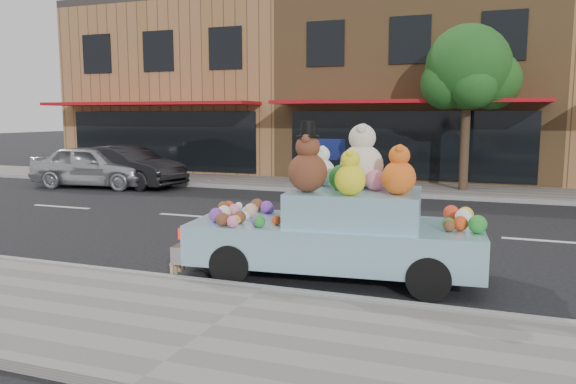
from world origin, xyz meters
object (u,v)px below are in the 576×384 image
at_px(street_tree, 469,75).
at_px(car_silver, 94,166).
at_px(car_dark, 127,167).
at_px(art_car, 338,224).

bearing_deg(street_tree, car_silver, -166.68).
relative_size(car_dark, art_car, 0.92).
xyz_separation_m(car_dark, art_car, (9.65, -8.00, 0.13)).
bearing_deg(car_silver, art_car, -131.50).
relative_size(street_tree, art_car, 1.13).
distance_m(car_silver, car_dark, 1.10).
xyz_separation_m(street_tree, car_dark, (-10.97, -2.35, -2.99)).
xyz_separation_m(car_silver, art_car, (10.63, -7.52, 0.10)).
relative_size(car_silver, car_dark, 1.00).
xyz_separation_m(street_tree, art_car, (-1.32, -10.35, -2.86)).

